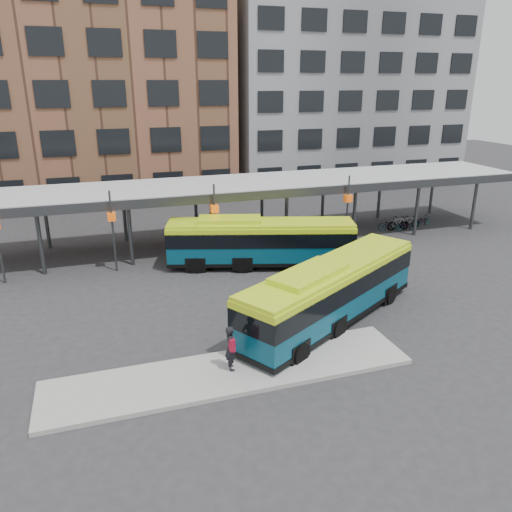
# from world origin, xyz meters

# --- Properties ---
(ground) EXTENTS (120.00, 120.00, 0.00)m
(ground) POSITION_xyz_m (0.00, 0.00, 0.00)
(ground) COLOR #28282B
(ground) RESTS_ON ground
(boarding_island) EXTENTS (14.00, 3.00, 0.18)m
(boarding_island) POSITION_xyz_m (-5.50, -3.00, 0.09)
(boarding_island) COLOR gray
(boarding_island) RESTS_ON ground
(canopy) EXTENTS (40.00, 6.53, 4.80)m
(canopy) POSITION_xyz_m (-0.06, 12.87, 3.91)
(canopy) COLOR #999B9E
(canopy) RESTS_ON ground
(building_brick) EXTENTS (26.00, 14.00, 22.00)m
(building_brick) POSITION_xyz_m (-10.00, 32.00, 11.00)
(building_brick) COLOR brown
(building_brick) RESTS_ON ground
(building_grey) EXTENTS (24.00, 14.00, 20.00)m
(building_grey) POSITION_xyz_m (16.00, 32.00, 10.00)
(building_grey) COLOR slate
(building_grey) RESTS_ON ground
(bus_front) EXTENTS (10.79, 7.75, 3.07)m
(bus_front) POSITION_xyz_m (0.01, -0.19, 1.60)
(bus_front) COLOR #074056
(bus_front) RESTS_ON ground
(bus_rear) EXTENTS (11.19, 5.42, 3.03)m
(bus_rear) POSITION_xyz_m (-0.70, 7.89, 1.58)
(bus_rear) COLOR #074056
(bus_rear) RESTS_ON ground
(pedestrian) EXTENTS (0.44, 0.68, 1.79)m
(pedestrian) POSITION_xyz_m (-5.47, -2.88, 1.09)
(pedestrian) COLOR black
(pedestrian) RESTS_ON boarding_island
(bike_rack) EXTENTS (4.77, 1.59, 1.07)m
(bike_rack) POSITION_xyz_m (12.15, 12.01, 0.46)
(bike_rack) COLOR slate
(bike_rack) RESTS_ON ground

